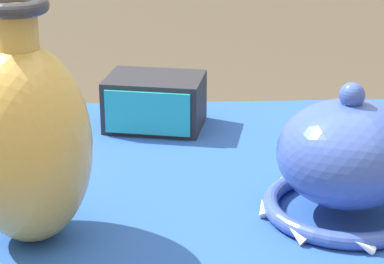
% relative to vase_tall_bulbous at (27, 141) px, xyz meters
% --- Properties ---
extents(display_table, '(1.33, 0.73, 0.71)m').
position_rel_vase_tall_bulbous_xyz_m(display_table, '(0.10, 0.14, -0.20)').
color(display_table, brown).
rests_on(display_table, ground_plane).
extents(vase_tall_bulbous, '(0.16, 0.16, 0.30)m').
position_rel_vase_tall_bulbous_xyz_m(vase_tall_bulbous, '(0.00, 0.00, 0.00)').
color(vase_tall_bulbous, gold).
rests_on(vase_tall_bulbous, display_table).
extents(vase_dome_bell, '(0.23, 0.23, 0.18)m').
position_rel_vase_tall_bulbous_xyz_m(vase_dome_bell, '(0.40, 0.05, -0.06)').
color(vase_dome_bell, '#3851A8').
rests_on(vase_dome_bell, display_table).
extents(mosaic_tile_box, '(0.18, 0.15, 0.09)m').
position_rel_vase_tall_bulbous_xyz_m(mosaic_tile_box, '(0.15, 0.39, -0.09)').
color(mosaic_tile_box, '#232328').
rests_on(mosaic_tile_box, display_table).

